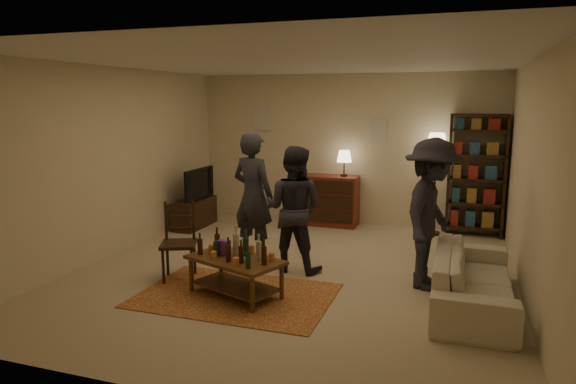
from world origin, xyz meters
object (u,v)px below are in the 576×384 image
at_px(dining_chair, 179,238).
at_px(sofa, 473,279).
at_px(bookshelf, 476,174).
at_px(dresser, 330,199).
at_px(tv_stand, 194,206).
at_px(floor_lamp, 437,149).
at_px(person_left, 253,196).
at_px(person_right, 294,209).
at_px(person_by_sofa, 431,214).
at_px(coffee_table, 235,262).

xyz_separation_m(dining_chair, sofa, (3.50, 0.25, -0.21)).
height_order(bookshelf, sofa, bookshelf).
bearing_deg(dining_chair, dresser, 48.41).
bearing_deg(bookshelf, dresser, -178.43).
relative_size(tv_stand, sofa, 0.51).
distance_m(bookshelf, floor_lamp, 0.77).
relative_size(person_left, person_right, 1.09).
distance_m(floor_lamp, person_right, 3.08).
bearing_deg(person_right, person_by_sofa, -179.59).
bearing_deg(tv_stand, sofa, -25.34).
bearing_deg(sofa, bookshelf, -0.82).
distance_m(coffee_table, floor_lamp, 4.27).
xyz_separation_m(dining_chair, person_by_sofa, (3.00, 0.67, 0.38)).
distance_m(person_left, person_right, 0.76).
distance_m(coffee_table, bookshelf, 4.63).
bearing_deg(coffee_table, bookshelf, 55.00).
distance_m(floor_lamp, person_by_sofa, 2.68).
relative_size(dresser, bookshelf, 0.67).
relative_size(coffee_table, dining_chair, 1.26).
bearing_deg(dresser, tv_stand, -157.93).
height_order(person_left, person_right, person_left).
xyz_separation_m(tv_stand, person_left, (1.71, -1.38, 0.52)).
bearing_deg(dresser, person_right, -86.64).
relative_size(coffee_table, person_by_sofa, 0.69).
relative_size(tv_stand, floor_lamp, 0.62).
bearing_deg(person_right, bookshelf, -126.99).
relative_size(bookshelf, sofa, 0.97).
relative_size(bookshelf, person_right, 1.22).
height_order(floor_lamp, person_by_sofa, person_by_sofa).
height_order(tv_stand, floor_lamp, floor_lamp).
xyz_separation_m(coffee_table, person_right, (0.34, 1.10, 0.42)).
bearing_deg(person_by_sofa, coffee_table, 126.44).
xyz_separation_m(coffee_table, floor_lamp, (1.99, 3.63, 1.04)).
relative_size(dining_chair, dresser, 0.73).
distance_m(person_left, person_by_sofa, 2.47).
height_order(tv_stand, sofa, tv_stand).
distance_m(tv_stand, person_right, 2.96).
distance_m(coffee_table, person_by_sofa, 2.37).
bearing_deg(coffee_table, person_right, 72.62).
bearing_deg(floor_lamp, bookshelf, 11.52).
height_order(dining_chair, person_left, person_left).
height_order(dining_chair, person_by_sofa, person_by_sofa).
relative_size(sofa, person_by_sofa, 1.16).
relative_size(coffee_table, person_right, 0.75).
distance_m(coffee_table, person_left, 1.53).
height_order(coffee_table, person_left, person_left).
height_order(dining_chair, dresser, dresser).
relative_size(dining_chair, person_right, 0.60).
bearing_deg(person_right, coffee_table, 76.35).
distance_m(dresser, sofa, 3.93).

